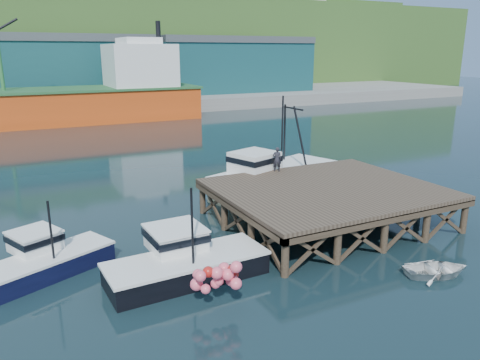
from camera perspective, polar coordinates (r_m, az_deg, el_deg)
ground at (r=24.87m, az=0.05°, el=-7.17°), size 300.00×300.00×0.00m
wharf at (r=26.87m, az=10.76°, el=-1.32°), size 12.00×10.00×2.62m
far_quay at (r=91.47m, az=-20.46°, el=9.12°), size 160.00×40.00×2.00m
warehouse_mid at (r=86.16m, az=-20.39°, el=12.48°), size 28.00×16.00×9.00m
warehouse_right at (r=94.59m, az=-1.58°, el=13.59°), size 30.00×16.00×9.00m
cargo_ship at (r=68.79m, az=-25.43°, el=8.77°), size 55.50×10.00×13.75m
hillside at (r=120.93m, az=-22.72°, el=14.99°), size 220.00×50.00×22.00m
boat_navy at (r=22.73m, az=-22.70°, el=-8.76°), size 6.01×4.25×3.54m
boat_black at (r=20.80m, az=-6.80°, el=-9.62°), size 7.08×5.96×4.31m
trawler at (r=32.52m, az=4.04°, el=0.82°), size 10.60×6.62×6.68m
dinghy at (r=22.65m, az=22.84°, el=-10.00°), size 3.39×2.85×0.60m
dockworker at (r=29.92m, az=4.53°, el=2.55°), size 0.68×0.58×1.57m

